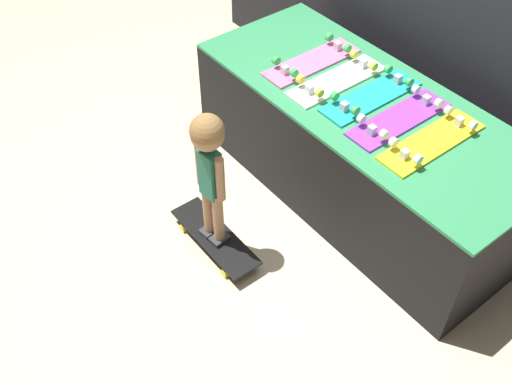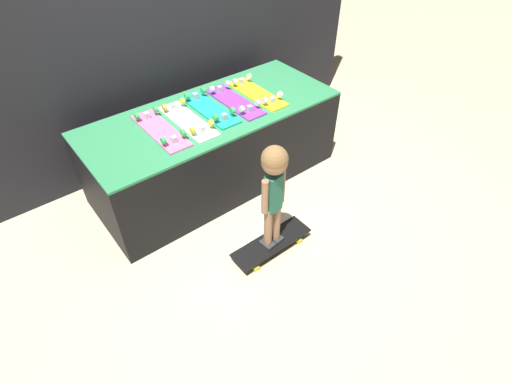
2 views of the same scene
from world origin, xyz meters
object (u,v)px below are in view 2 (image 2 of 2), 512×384
Objects in this scene: skateboard_pink_on_rack at (160,129)px; child at (274,180)px; skateboard_white_on_rack at (188,120)px; skateboard_teal_on_rack at (209,108)px; skateboard_yellow_on_rack at (257,93)px; skateboard_purple_on_rack at (234,101)px; skateboard_on_floor at (271,243)px.

child is (0.32, -1.02, -0.03)m from skateboard_pink_on_rack.
skateboard_teal_on_rack is (0.25, 0.05, 0.00)m from skateboard_white_on_rack.
skateboard_pink_on_rack and skateboard_yellow_on_rack have the same top height.
skateboard_pink_on_rack is 1.00× the size of skateboard_yellow_on_rack.
child is at bearing -111.90° from skateboard_purple_on_rack.
skateboard_on_floor is at bearing -111.90° from skateboard_purple_on_rack.
skateboard_pink_on_rack is 1.27m from skateboard_on_floor.
skateboard_pink_on_rack is at bearing 176.60° from skateboard_white_on_rack.
skateboard_purple_on_rack is (0.49, 0.02, 0.00)m from skateboard_white_on_rack.
skateboard_white_on_rack is 0.74m from skateboard_yellow_on_rack.
skateboard_teal_on_rack and skateboard_yellow_on_rack have the same top height.
skateboard_purple_on_rack is at bearing -6.32° from skateboard_teal_on_rack.
skateboard_white_on_rack is 1.00× the size of skateboard_purple_on_rack.
skateboard_white_on_rack is 0.99× the size of skateboard_on_floor.
skateboard_white_on_rack is at bearing -177.65° from skateboard_purple_on_rack.
skateboard_pink_on_rack and skateboard_teal_on_rack have the same top height.
skateboard_pink_on_rack is 0.74m from skateboard_purple_on_rack.
skateboard_on_floor is at bearing -85.51° from skateboard_white_on_rack.
skateboard_yellow_on_rack is 1.39m from skateboard_on_floor.
skateboard_purple_on_rack is 0.74× the size of child.
skateboard_white_on_rack is at bearing -179.00° from skateboard_yellow_on_rack.
skateboard_pink_on_rack is 0.99× the size of skateboard_on_floor.
skateboard_teal_on_rack is at bearing 75.46° from child.
skateboard_yellow_on_rack is (0.49, -0.03, 0.00)m from skateboard_teal_on_rack.
skateboard_teal_on_rack is 0.99× the size of skateboard_on_floor.
skateboard_teal_on_rack is at bearing 173.68° from skateboard_purple_on_rack.
skateboard_white_on_rack is at bearing 94.49° from skateboard_on_floor.
skateboard_pink_on_rack is at bearing 102.10° from child.
skateboard_white_on_rack is 1.22m from skateboard_on_floor.
child reaches higher than skateboard_teal_on_rack.
skateboard_pink_on_rack is 0.98m from skateboard_yellow_on_rack.
skateboard_purple_on_rack is at bearing 178.32° from skateboard_yellow_on_rack.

